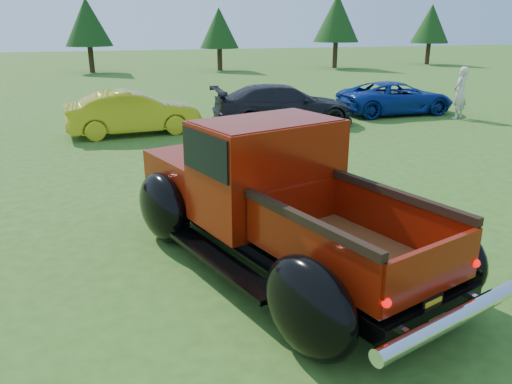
% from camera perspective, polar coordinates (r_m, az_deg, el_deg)
% --- Properties ---
extents(ground, '(120.00, 120.00, 0.00)m').
position_cam_1_polar(ground, '(8.01, 1.64, -6.28)').
color(ground, '#325217').
rests_on(ground, ground).
extents(tree_mid_left, '(3.20, 3.20, 5.00)m').
position_cam_1_polar(tree_mid_left, '(37.88, -18.71, 17.91)').
color(tree_mid_left, '#332114').
rests_on(tree_mid_left, ground).
extents(tree_mid_right, '(2.82, 2.82, 4.40)m').
position_cam_1_polar(tree_mid_right, '(37.80, -4.24, 18.17)').
color(tree_mid_right, '#332114').
rests_on(tree_mid_right, ground).
extents(tree_east, '(3.46, 3.46, 5.40)m').
position_cam_1_polar(tree_east, '(40.28, 9.22, 19.01)').
color(tree_east, '#332114').
rests_on(tree_east, ground).
extents(tree_far_east, '(3.07, 3.07, 4.80)m').
position_cam_1_polar(tree_far_east, '(45.70, 19.36, 17.68)').
color(tree_far_east, '#332114').
rests_on(tree_far_east, ground).
extents(pickup_truck, '(4.00, 6.01, 2.10)m').
position_cam_1_polar(pickup_truck, '(7.39, 1.16, -0.16)').
color(pickup_truck, black).
rests_on(pickup_truck, ground).
extents(show_car_yellow, '(4.25, 1.83, 1.36)m').
position_cam_1_polar(show_car_yellow, '(16.43, -13.85, 8.79)').
color(show_car_yellow, gold).
rests_on(show_car_yellow, ground).
extents(show_car_grey, '(4.91, 2.19, 1.40)m').
position_cam_1_polar(show_car_grey, '(17.30, 3.14, 9.86)').
color(show_car_grey, black).
rests_on(show_car_grey, ground).
extents(show_car_blue, '(4.45, 2.06, 1.24)m').
position_cam_1_polar(show_car_blue, '(20.37, 15.70, 10.33)').
color(show_car_blue, navy).
rests_on(show_car_blue, ground).
extents(spectator, '(0.81, 0.71, 1.88)m').
position_cam_1_polar(spectator, '(20.01, 22.28, 10.43)').
color(spectator, beige).
rests_on(spectator, ground).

